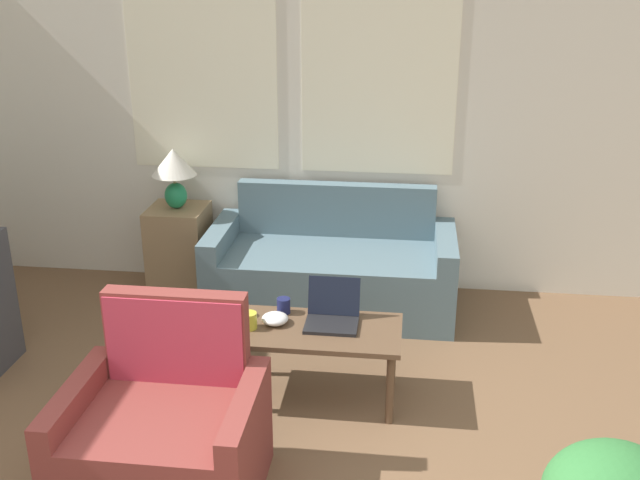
{
  "coord_description": "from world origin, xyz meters",
  "views": [
    {
      "loc": [
        0.81,
        -1.86,
        2.39
      ],
      "look_at": [
        0.27,
        2.43,
        0.75
      ],
      "focal_mm": 42.0,
      "sensor_mm": 36.0,
      "label": 1
    }
  ],
  "objects_px": {
    "table_lamp": "(174,169)",
    "coffee_table": "(306,336)",
    "armchair": "(166,438)",
    "cup_navy": "(236,308)",
    "cup_yellow": "(249,321)",
    "laptop": "(332,314)",
    "couch": "(332,270)",
    "snack_bowl": "(275,319)",
    "cup_white": "(284,306)"
  },
  "relations": [
    {
      "from": "table_lamp",
      "to": "coffee_table",
      "type": "height_order",
      "value": "table_lamp"
    },
    {
      "from": "armchair",
      "to": "cup_navy",
      "type": "bearing_deg",
      "value": 82.99
    },
    {
      "from": "coffee_table",
      "to": "cup_navy",
      "type": "distance_m",
      "value": 0.44
    },
    {
      "from": "table_lamp",
      "to": "cup_yellow",
      "type": "relative_size",
      "value": 4.74
    },
    {
      "from": "laptop",
      "to": "cup_navy",
      "type": "xyz_separation_m",
      "value": [
        -0.56,
        0.02,
        -0.0
      ]
    },
    {
      "from": "couch",
      "to": "armchair",
      "type": "height_order",
      "value": "armchair"
    },
    {
      "from": "table_lamp",
      "to": "coffee_table",
      "type": "distance_m",
      "value": 1.86
    },
    {
      "from": "cup_yellow",
      "to": "cup_navy",
      "type": "bearing_deg",
      "value": 125.77
    },
    {
      "from": "table_lamp",
      "to": "cup_navy",
      "type": "xyz_separation_m",
      "value": [
        0.73,
        -1.25,
        -0.46
      ]
    },
    {
      "from": "cup_navy",
      "to": "snack_bowl",
      "type": "bearing_deg",
      "value": -16.44
    },
    {
      "from": "cup_white",
      "to": "snack_bowl",
      "type": "xyz_separation_m",
      "value": [
        -0.03,
        -0.14,
        -0.01
      ]
    },
    {
      "from": "coffee_table",
      "to": "laptop",
      "type": "distance_m",
      "value": 0.19
    },
    {
      "from": "cup_navy",
      "to": "laptop",
      "type": "bearing_deg",
      "value": -2.15
    },
    {
      "from": "laptop",
      "to": "cup_navy",
      "type": "relative_size",
      "value": 2.94
    },
    {
      "from": "cup_yellow",
      "to": "snack_bowl",
      "type": "xyz_separation_m",
      "value": [
        0.14,
        0.07,
        -0.02
      ]
    },
    {
      "from": "coffee_table",
      "to": "snack_bowl",
      "type": "bearing_deg",
      "value": 170.84
    },
    {
      "from": "armchair",
      "to": "coffee_table",
      "type": "distance_m",
      "value": 1.03
    },
    {
      "from": "cup_white",
      "to": "armchair",
      "type": "bearing_deg",
      "value": -110.3
    },
    {
      "from": "couch",
      "to": "snack_bowl",
      "type": "bearing_deg",
      "value": -99.1
    },
    {
      "from": "couch",
      "to": "coffee_table",
      "type": "distance_m",
      "value": 1.25
    },
    {
      "from": "coffee_table",
      "to": "cup_yellow",
      "type": "xyz_separation_m",
      "value": [
        -0.32,
        -0.04,
        0.1
      ]
    },
    {
      "from": "coffee_table",
      "to": "table_lamp",
      "type": "bearing_deg",
      "value": 130.35
    },
    {
      "from": "armchair",
      "to": "table_lamp",
      "type": "height_order",
      "value": "table_lamp"
    },
    {
      "from": "laptop",
      "to": "snack_bowl",
      "type": "height_order",
      "value": "laptop"
    },
    {
      "from": "laptop",
      "to": "armchair",
      "type": "bearing_deg",
      "value": -125.67
    },
    {
      "from": "table_lamp",
      "to": "cup_white",
      "type": "bearing_deg",
      "value": -49.94
    },
    {
      "from": "couch",
      "to": "cup_navy",
      "type": "xyz_separation_m",
      "value": [
        -0.43,
        -1.14,
        0.23
      ]
    },
    {
      "from": "laptop",
      "to": "table_lamp",
      "type": "bearing_deg",
      "value": 135.35
    },
    {
      "from": "cup_white",
      "to": "laptop",
      "type": "bearing_deg",
      "value": -17.18
    },
    {
      "from": "cup_navy",
      "to": "cup_white",
      "type": "bearing_deg",
      "value": 14.85
    },
    {
      "from": "couch",
      "to": "table_lamp",
      "type": "distance_m",
      "value": 1.36
    },
    {
      "from": "couch",
      "to": "snack_bowl",
      "type": "distance_m",
      "value": 1.24
    },
    {
      "from": "coffee_table",
      "to": "cup_navy",
      "type": "relative_size",
      "value": 10.62
    },
    {
      "from": "armchair",
      "to": "cup_navy",
      "type": "relative_size",
      "value": 9.07
    },
    {
      "from": "cup_navy",
      "to": "cup_white",
      "type": "distance_m",
      "value": 0.27
    },
    {
      "from": "couch",
      "to": "laptop",
      "type": "bearing_deg",
      "value": -83.78
    },
    {
      "from": "laptop",
      "to": "cup_navy",
      "type": "bearing_deg",
      "value": 177.85
    },
    {
      "from": "cup_navy",
      "to": "couch",
      "type": "bearing_deg",
      "value": 69.21
    },
    {
      "from": "table_lamp",
      "to": "snack_bowl",
      "type": "relative_size",
      "value": 2.95
    },
    {
      "from": "cup_white",
      "to": "couch",
      "type": "bearing_deg",
      "value": 81.06
    },
    {
      "from": "laptop",
      "to": "cup_white",
      "type": "bearing_deg",
      "value": 162.82
    },
    {
      "from": "armchair",
      "to": "laptop",
      "type": "xyz_separation_m",
      "value": [
        0.68,
        0.95,
        0.22
      ]
    },
    {
      "from": "laptop",
      "to": "cup_yellow",
      "type": "distance_m",
      "value": 0.47
    },
    {
      "from": "couch",
      "to": "coffee_table",
      "type": "height_order",
      "value": "couch"
    },
    {
      "from": "coffee_table",
      "to": "cup_yellow",
      "type": "height_order",
      "value": "cup_yellow"
    },
    {
      "from": "cup_navy",
      "to": "snack_bowl",
      "type": "height_order",
      "value": "cup_navy"
    },
    {
      "from": "laptop",
      "to": "cup_navy",
      "type": "height_order",
      "value": "laptop"
    },
    {
      "from": "snack_bowl",
      "to": "cup_navy",
      "type": "bearing_deg",
      "value": 163.56
    },
    {
      "from": "cup_navy",
      "to": "cup_yellow",
      "type": "distance_m",
      "value": 0.18
    },
    {
      "from": "couch",
      "to": "cup_navy",
      "type": "distance_m",
      "value": 1.24
    }
  ]
}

